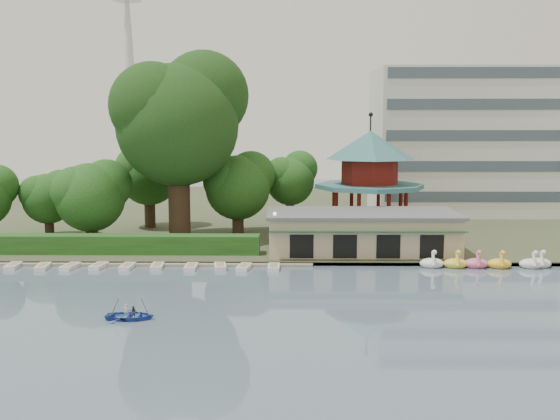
{
  "coord_description": "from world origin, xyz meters",
  "views": [
    {
      "loc": [
        2.68,
        -38.58,
        12.69
      ],
      "look_at": [
        2.0,
        18.0,
        5.0
      ],
      "focal_mm": 40.0,
      "sensor_mm": 36.0,
      "label": 1
    }
  ],
  "objects_px": {
    "rowboat_with_passengers": "(130,312)",
    "dock": "(127,264)",
    "boathouse": "(362,231)",
    "pavilion": "(370,172)",
    "big_tree": "(179,115)"
  },
  "relations": [
    {
      "from": "rowboat_with_passengers",
      "to": "dock",
      "type": "bearing_deg",
      "value": 104.94
    },
    {
      "from": "pavilion",
      "to": "rowboat_with_passengers",
      "type": "xyz_separation_m",
      "value": [
        -19.7,
        -30.91,
        -7.02
      ]
    },
    {
      "from": "dock",
      "to": "boathouse",
      "type": "distance_m",
      "value": 22.62
    },
    {
      "from": "dock",
      "to": "big_tree",
      "type": "bearing_deg",
      "value": 73.91
    },
    {
      "from": "pavilion",
      "to": "big_tree",
      "type": "bearing_deg",
      "value": -169.69
    },
    {
      "from": "dock",
      "to": "boathouse",
      "type": "height_order",
      "value": "boathouse"
    },
    {
      "from": "boathouse",
      "to": "pavilion",
      "type": "distance_m",
      "value": 11.43
    },
    {
      "from": "big_tree",
      "to": "rowboat_with_passengers",
      "type": "height_order",
      "value": "big_tree"
    },
    {
      "from": "rowboat_with_passengers",
      "to": "pavilion",
      "type": "bearing_deg",
      "value": 57.49
    },
    {
      "from": "pavilion",
      "to": "boathouse",
      "type": "bearing_deg",
      "value": -101.28
    },
    {
      "from": "big_tree",
      "to": "rowboat_with_passengers",
      "type": "bearing_deg",
      "value": -87.63
    },
    {
      "from": "dock",
      "to": "pavilion",
      "type": "distance_m",
      "value": 29.14
    },
    {
      "from": "big_tree",
      "to": "boathouse",
      "type": "bearing_deg",
      "value": -18.33
    },
    {
      "from": "boathouse",
      "to": "pavilion",
      "type": "xyz_separation_m",
      "value": [
        2.0,
        10.03,
        5.11
      ]
    },
    {
      "from": "dock",
      "to": "boathouse",
      "type": "xyz_separation_m",
      "value": [
        22.0,
        4.77,
        2.25
      ]
    }
  ]
}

